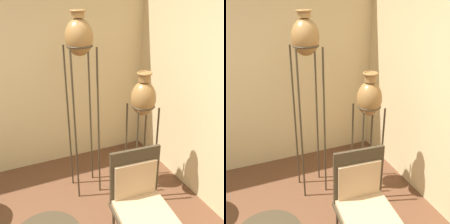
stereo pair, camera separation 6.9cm
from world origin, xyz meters
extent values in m
cylinder|color=#382D1E|center=(0.77, 1.18, 0.86)|extent=(0.02, 0.02, 1.73)
cylinder|color=#382D1E|center=(1.04, 1.18, 0.86)|extent=(0.02, 0.02, 1.73)
cylinder|color=#382D1E|center=(0.77, 1.44, 0.86)|extent=(0.02, 0.02, 1.73)
cylinder|color=#382D1E|center=(1.04, 1.44, 0.86)|extent=(0.02, 0.02, 1.73)
torus|color=#382D1E|center=(0.91, 1.31, 1.73)|extent=(0.27, 0.27, 0.02)
ellipsoid|color=olive|center=(0.91, 1.31, 1.81)|extent=(0.28, 0.28, 0.36)
cylinder|color=olive|center=(0.91, 1.31, 2.02)|extent=(0.12, 0.12, 0.06)
torus|color=olive|center=(0.91, 1.31, 2.05)|extent=(0.16, 0.16, 0.02)
cylinder|color=#382D1E|center=(1.33, 0.82, 0.57)|extent=(0.02, 0.02, 1.13)
cylinder|color=#382D1E|center=(1.57, 0.82, 0.57)|extent=(0.02, 0.02, 1.13)
cylinder|color=#382D1E|center=(1.33, 1.06, 0.57)|extent=(0.02, 0.02, 1.13)
cylinder|color=#382D1E|center=(1.57, 1.06, 0.57)|extent=(0.02, 0.02, 1.13)
torus|color=#382D1E|center=(1.45, 0.94, 1.13)|extent=(0.25, 0.25, 0.02)
ellipsoid|color=olive|center=(1.45, 0.94, 1.22)|extent=(0.26, 0.26, 0.36)
cylinder|color=olive|center=(1.45, 0.94, 1.44)|extent=(0.12, 0.12, 0.08)
torus|color=olive|center=(1.45, 0.94, 1.48)|extent=(0.15, 0.15, 0.02)
cylinder|color=#382D1E|center=(1.27, 0.37, 0.23)|extent=(0.02, 0.02, 0.47)
cube|color=#382D1E|center=(1.05, 0.16, 0.48)|extent=(0.52, 0.56, 0.03)
cube|color=tan|center=(1.05, 0.16, 0.52)|extent=(0.48, 0.51, 0.04)
cube|color=#382D1E|center=(1.07, 0.41, 0.75)|extent=(0.45, 0.07, 0.51)
cube|color=tan|center=(1.07, 0.38, 0.70)|extent=(0.39, 0.06, 0.36)
camera|label=1|loc=(0.14, -1.22, 2.16)|focal=42.00mm
camera|label=2|loc=(0.20, -1.25, 2.16)|focal=42.00mm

